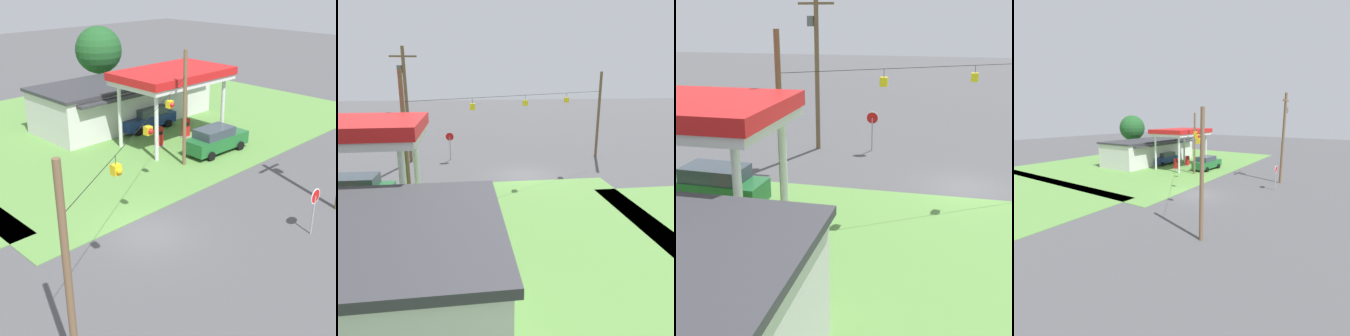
{
  "view_description": "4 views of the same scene",
  "coord_description": "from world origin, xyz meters",
  "views": [
    {
      "loc": [
        -13.62,
        -15.02,
        12.2
      ],
      "look_at": [
        2.95,
        1.68,
        2.21
      ],
      "focal_mm": 50.0,
      "sensor_mm": 36.0,
      "label": 1
    },
    {
      "loc": [
        4.54,
        23.67,
        7.4
      ],
      "look_at": [
        1.79,
        2.96,
        1.46
      ],
      "focal_mm": 35.0,
      "sensor_mm": 36.0,
      "label": 2
    },
    {
      "loc": [
        0.92,
        22.75,
        8.17
      ],
      "look_at": [
        5.5,
        3.19,
        1.63
      ],
      "focal_mm": 50.0,
      "sensor_mm": 36.0,
      "label": 3
    },
    {
      "loc": [
        -20.32,
        -12.17,
        7.12
      ],
      "look_at": [
        3.57,
        4.06,
        1.55
      ],
      "focal_mm": 28.0,
      "sensor_mm": 36.0,
      "label": 4
    }
  ],
  "objects": [
    {
      "name": "stop_sign_roadside",
      "position": [
        5.75,
        -5.65,
        1.81
      ],
      "size": [
        0.8,
        0.08,
        2.5
      ],
      "rotation": [
        0.0,
        0.0,
        3.14
      ],
      "color": "#99999E",
      "rests_on": "ground"
    },
    {
      "name": "car_at_pumps_front",
      "position": [
        11.13,
        5.04,
        0.98
      ],
      "size": [
        5.1,
        2.25,
        1.91
      ],
      "rotation": [
        0.0,
        0.0,
        -0.04
      ],
      "color": "#1E602D",
      "rests_on": "ground"
    },
    {
      "name": "signal_span_gantry",
      "position": [
        0.0,
        -0.01,
        4.15
      ],
      "size": [
        15.79,
        10.24,
        7.7
      ],
      "color": "brown",
      "rests_on": "ground"
    },
    {
      "name": "fuel_pump_near",
      "position": [
        9.05,
        8.8,
        0.72
      ],
      "size": [
        0.71,
        0.56,
        1.52
      ],
      "color": "gray",
      "rests_on": "ground"
    },
    {
      "name": "ground_plane",
      "position": [
        0.0,
        0.0,
        0.0
      ],
      "size": [
        160.0,
        160.0,
        0.0
      ],
      "primitive_type": "plane",
      "color": "#4C4C4F"
    },
    {
      "name": "utility_pole_main",
      "position": [
        9.24,
        -5.31,
        5.41
      ],
      "size": [
        2.2,
        0.44,
        9.68
      ],
      "color": "brown",
      "rests_on": "ground"
    }
  ]
}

